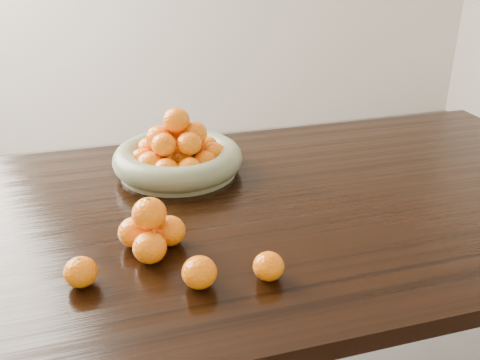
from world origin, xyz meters
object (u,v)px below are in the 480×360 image
object	(u,v)px
fruit_bowl	(178,156)
loose_orange_0	(81,272)
dining_table	(247,236)
orange_pyramid	(151,231)

from	to	relation	value
fruit_bowl	loose_orange_0	world-z (taller)	fruit_bowl
loose_orange_0	fruit_bowl	bearing A→B (deg)	59.78
fruit_bowl	loose_orange_0	xyz separation A→B (m)	(-0.27, -0.47, -0.02)
dining_table	fruit_bowl	size ratio (longest dim) A/B	5.62
loose_orange_0	dining_table	bearing A→B (deg)	29.24
fruit_bowl	orange_pyramid	world-z (taller)	fruit_bowl
orange_pyramid	dining_table	bearing A→B (deg)	28.52
fruit_bowl	dining_table	bearing A→B (deg)	-62.81
fruit_bowl	orange_pyramid	distance (m)	0.40
dining_table	fruit_bowl	world-z (taller)	fruit_bowl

